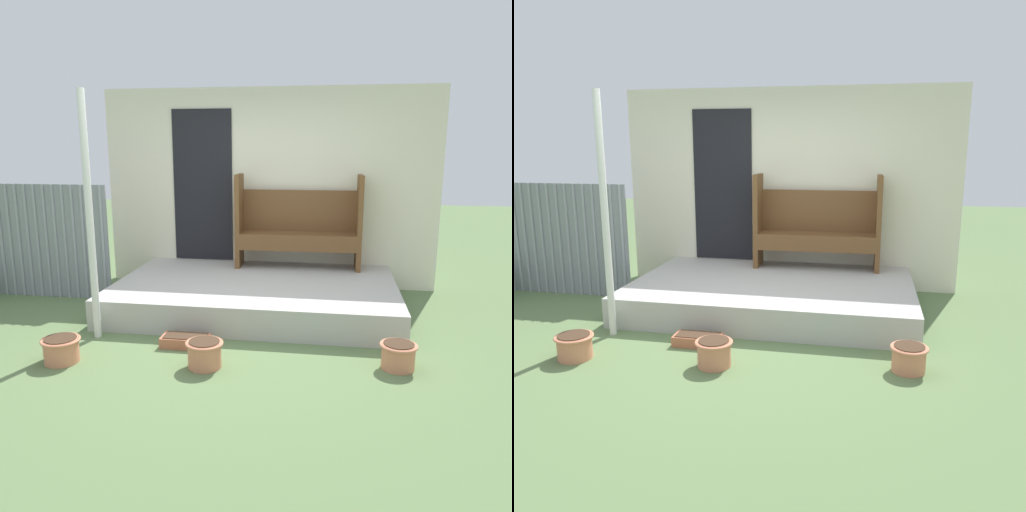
% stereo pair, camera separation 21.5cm
% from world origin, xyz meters
% --- Properties ---
extents(ground_plane, '(24.00, 24.00, 0.00)m').
position_xyz_m(ground_plane, '(0.00, 0.00, 0.00)').
color(ground_plane, '#5B7547').
extents(porch_slab, '(3.20, 2.04, 0.32)m').
position_xyz_m(porch_slab, '(0.10, 1.02, 0.16)').
color(porch_slab, '#B2AFA8').
rests_on(porch_slab, ground_plane).
extents(house_wall, '(4.40, 0.08, 2.60)m').
position_xyz_m(house_wall, '(0.06, 2.07, 1.30)').
color(house_wall, beige).
rests_on(house_wall, ground_plane).
extents(fence_corrugated, '(2.70, 0.05, 1.41)m').
position_xyz_m(fence_corrugated, '(-3.08, 1.08, 0.71)').
color(fence_corrugated, gray).
rests_on(fence_corrugated, ground_plane).
extents(support_post, '(0.07, 0.07, 2.38)m').
position_xyz_m(support_post, '(-1.33, -0.12, 1.19)').
color(support_post, silver).
rests_on(support_post, ground_plane).
extents(bench, '(1.59, 0.44, 1.19)m').
position_xyz_m(bench, '(0.52, 1.81, 0.90)').
color(bench, brown).
rests_on(bench, porch_slab).
extents(flower_pot_left, '(0.34, 0.34, 0.22)m').
position_xyz_m(flower_pot_left, '(-1.37, -0.72, 0.12)').
color(flower_pot_left, tan).
rests_on(flower_pot_left, ground_plane).
extents(flower_pot_middle, '(0.33, 0.33, 0.24)m').
position_xyz_m(flower_pot_middle, '(-0.10, -0.63, 0.13)').
color(flower_pot_middle, tan).
rests_on(flower_pot_middle, ground_plane).
extents(flower_pot_right, '(0.32, 0.32, 0.23)m').
position_xyz_m(flower_pot_right, '(1.55, -0.41, 0.13)').
color(flower_pot_right, tan).
rests_on(flower_pot_right, ground_plane).
extents(planter_box_rect, '(0.46, 0.22, 0.11)m').
position_xyz_m(planter_box_rect, '(-0.39, -0.22, 0.05)').
color(planter_box_rect, '#B76647').
rests_on(planter_box_rect, ground_plane).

